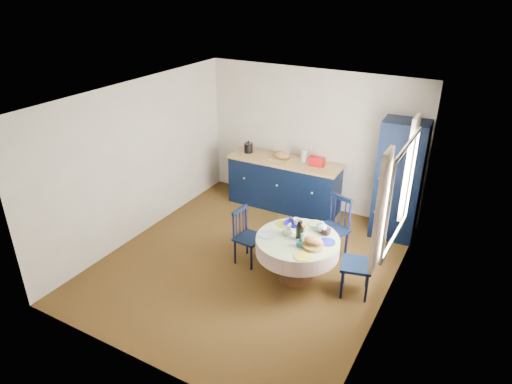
# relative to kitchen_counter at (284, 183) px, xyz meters

# --- Properties ---
(floor) EXTENTS (4.50, 4.50, 0.00)m
(floor) POSITION_rel_kitchen_counter_xyz_m (0.35, -1.90, -0.47)
(floor) COLOR black
(floor) RESTS_ON ground
(ceiling) EXTENTS (4.50, 4.50, 0.00)m
(ceiling) POSITION_rel_kitchen_counter_xyz_m (0.35, -1.90, 2.03)
(ceiling) COLOR white
(ceiling) RESTS_ON wall_back
(wall_back) EXTENTS (4.00, 0.02, 2.50)m
(wall_back) POSITION_rel_kitchen_counter_xyz_m (0.35, 0.35, 0.78)
(wall_back) COLOR silver
(wall_back) RESTS_ON floor
(wall_left) EXTENTS (0.02, 4.50, 2.50)m
(wall_left) POSITION_rel_kitchen_counter_xyz_m (-1.65, -1.90, 0.78)
(wall_left) COLOR silver
(wall_left) RESTS_ON floor
(wall_right) EXTENTS (0.02, 4.50, 2.50)m
(wall_right) POSITION_rel_kitchen_counter_xyz_m (2.35, -1.90, 0.78)
(wall_right) COLOR silver
(wall_right) RESTS_ON floor
(window) EXTENTS (0.10, 1.74, 1.45)m
(window) POSITION_rel_kitchen_counter_xyz_m (2.30, -1.60, 1.05)
(window) COLOR white
(window) RESTS_ON wall_right
(kitchen_counter) EXTENTS (2.07, 0.69, 1.16)m
(kitchen_counter) POSITION_rel_kitchen_counter_xyz_m (0.00, 0.00, 0.00)
(kitchen_counter) COLOR black
(kitchen_counter) RESTS_ON floor
(pantry_cabinet) EXTENTS (0.71, 0.52, 1.95)m
(pantry_cabinet) POSITION_rel_kitchen_counter_xyz_m (2.01, -0.05, 0.50)
(pantry_cabinet) COLOR black
(pantry_cabinet) RESTS_ON floor
(dining_table) EXTENTS (1.14, 1.15, 0.97)m
(dining_table) POSITION_rel_kitchen_counter_xyz_m (1.16, -1.94, 0.10)
(dining_table) COLOR brown
(dining_table) RESTS_ON floor
(chair_left) EXTENTS (0.40, 0.41, 0.86)m
(chair_left) POSITION_rel_kitchen_counter_xyz_m (0.31, -1.87, -0.04)
(chair_left) COLOR black
(chair_left) RESTS_ON floor
(chair_far) EXTENTS (0.54, 0.53, 0.97)m
(chair_far) POSITION_rel_kitchen_counter_xyz_m (1.36, -1.12, 0.02)
(chair_far) COLOR black
(chair_far) RESTS_ON floor
(chair_right) EXTENTS (0.49, 0.51, 0.94)m
(chair_right) POSITION_rel_kitchen_counter_xyz_m (1.99, -1.81, 0.00)
(chair_right) COLOR black
(chair_right) RESTS_ON floor
(mug_a) EXTENTS (0.13, 0.13, 0.10)m
(mug_a) POSITION_rel_kitchen_counter_xyz_m (0.98, -1.93, 0.26)
(mug_a) COLOR silver
(mug_a) RESTS_ON dining_table
(mug_b) EXTENTS (0.10, 0.10, 0.09)m
(mug_b) POSITION_rel_kitchen_counter_xyz_m (1.25, -2.13, 0.26)
(mug_b) COLOR #2D665E
(mug_b) RESTS_ON dining_table
(mug_c) EXTENTS (0.13, 0.13, 0.10)m
(mug_c) POSITION_rel_kitchen_counter_xyz_m (1.45, -1.68, 0.26)
(mug_c) COLOR black
(mug_c) RESTS_ON dining_table
(mug_d) EXTENTS (0.10, 0.10, 0.09)m
(mug_d) POSITION_rel_kitchen_counter_xyz_m (0.97, -1.61, 0.26)
(mug_d) COLOR silver
(mug_d) RESTS_ON dining_table
(cobalt_bowl) EXTENTS (0.23, 0.23, 0.06)m
(cobalt_bowl) POSITION_rel_kitchen_counter_xyz_m (0.95, -1.68, 0.24)
(cobalt_bowl) COLOR #0A0570
(cobalt_bowl) RESTS_ON dining_table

